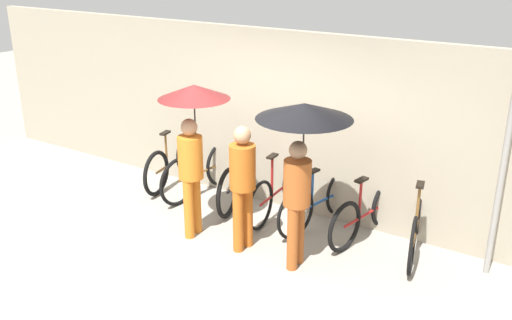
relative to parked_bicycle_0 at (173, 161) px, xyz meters
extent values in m
plane|color=gray|center=(1.99, -1.73, -0.37)|extent=(30.00, 30.00, 0.00)
cube|color=gray|center=(1.99, 0.25, 0.91)|extent=(11.98, 0.12, 2.55)
torus|color=black|center=(-0.09, 0.48, -0.02)|extent=(0.19, 0.70, 0.70)
torus|color=black|center=(0.10, -0.50, -0.02)|extent=(0.19, 0.70, 0.70)
cylinder|color=brown|center=(0.00, -0.01, -0.02)|extent=(0.22, 0.99, 0.04)
cylinder|color=brown|center=(0.03, -0.18, 0.25)|extent=(0.04, 0.04, 0.53)
cube|color=black|center=(0.03, -0.18, 0.53)|extent=(0.13, 0.21, 0.03)
cylinder|color=brown|center=(-0.09, 0.48, 0.35)|extent=(0.04, 0.04, 0.74)
cylinder|color=brown|center=(-0.09, 0.48, 0.72)|extent=(0.44, 0.11, 0.03)
torus|color=black|center=(0.71, 0.36, 0.00)|extent=(0.13, 0.73, 0.73)
torus|color=black|center=(0.61, -0.59, 0.00)|extent=(0.13, 0.73, 0.73)
cylinder|color=brown|center=(0.66, -0.11, 0.00)|extent=(0.14, 0.96, 0.04)
cylinder|color=brown|center=(0.65, -0.28, 0.26)|extent=(0.04, 0.04, 0.53)
cube|color=black|center=(0.65, -0.28, 0.54)|extent=(0.11, 0.21, 0.03)
cylinder|color=brown|center=(0.71, 0.36, 0.35)|extent=(0.04, 0.04, 0.70)
cylinder|color=brown|center=(0.71, 0.36, 0.70)|extent=(0.44, 0.07, 0.03)
torus|color=black|center=(1.21, 0.50, -0.01)|extent=(0.22, 0.72, 0.72)
torus|color=black|center=(1.44, -0.53, -0.01)|extent=(0.22, 0.72, 0.72)
cylinder|color=black|center=(1.33, -0.01, -0.01)|extent=(0.26, 1.03, 0.04)
cylinder|color=black|center=(1.37, -0.19, 0.29)|extent=(0.04, 0.04, 0.60)
cube|color=black|center=(1.37, -0.19, 0.61)|extent=(0.13, 0.21, 0.03)
cylinder|color=black|center=(1.21, 0.50, 0.36)|extent=(0.04, 0.04, 0.74)
cylinder|color=black|center=(1.21, 0.50, 0.73)|extent=(0.44, 0.12, 0.03)
torus|color=black|center=(1.95, 0.44, -0.03)|extent=(0.09, 0.69, 0.69)
torus|color=black|center=(2.02, -0.59, -0.03)|extent=(0.09, 0.69, 0.69)
cylinder|color=maroon|center=(1.99, -0.08, -0.03)|extent=(0.11, 1.04, 0.04)
cylinder|color=maroon|center=(2.00, -0.26, 0.26)|extent=(0.04, 0.04, 0.58)
cube|color=black|center=(2.00, -0.26, 0.57)|extent=(0.10, 0.21, 0.03)
cylinder|color=maroon|center=(1.95, 0.44, 0.32)|extent=(0.04, 0.04, 0.69)
cylinder|color=maroon|center=(1.95, 0.44, 0.66)|extent=(0.44, 0.06, 0.03)
torus|color=black|center=(2.75, 0.41, -0.01)|extent=(0.19, 0.70, 0.71)
torus|color=black|center=(2.55, -0.57, -0.01)|extent=(0.19, 0.70, 0.71)
cylinder|color=#19478C|center=(2.65, -0.08, -0.01)|extent=(0.24, 0.99, 0.04)
cylinder|color=#19478C|center=(2.62, -0.25, 0.22)|extent=(0.04, 0.04, 0.48)
cube|color=black|center=(2.62, -0.25, 0.48)|extent=(0.13, 0.21, 0.03)
cylinder|color=#19478C|center=(2.75, 0.41, 0.29)|extent=(0.04, 0.04, 0.61)
cylinder|color=#19478C|center=(2.75, 0.41, 0.59)|extent=(0.44, 0.12, 0.03)
torus|color=black|center=(3.40, 0.40, -0.03)|extent=(0.18, 0.67, 0.67)
torus|color=black|center=(3.22, -0.54, -0.03)|extent=(0.18, 0.67, 0.67)
cylinder|color=maroon|center=(3.31, -0.07, -0.03)|extent=(0.21, 0.95, 0.04)
cylinder|color=maroon|center=(3.28, -0.24, 0.23)|extent=(0.04, 0.04, 0.52)
cube|color=black|center=(3.28, -0.24, 0.50)|extent=(0.13, 0.21, 0.03)
cylinder|color=maroon|center=(3.40, 0.40, 0.34)|extent=(0.04, 0.04, 0.74)
cylinder|color=maroon|center=(3.40, 0.40, 0.71)|extent=(0.44, 0.11, 0.03)
torus|color=black|center=(3.86, 0.42, -0.02)|extent=(0.19, 0.69, 0.70)
torus|color=black|center=(4.09, -0.59, -0.02)|extent=(0.19, 0.69, 0.70)
cylinder|color=brown|center=(3.98, -0.08, -0.02)|extent=(0.26, 1.01, 0.04)
cylinder|color=brown|center=(4.02, -0.26, 0.29)|extent=(0.04, 0.04, 0.62)
cube|color=black|center=(4.02, -0.26, 0.61)|extent=(0.13, 0.21, 0.03)
cylinder|color=brown|center=(3.86, 0.42, 0.31)|extent=(0.04, 0.04, 0.65)
cylinder|color=brown|center=(3.86, 0.42, 0.63)|extent=(0.44, 0.12, 0.03)
cylinder|color=#C66B1E|center=(1.38, -1.30, 0.04)|extent=(0.13, 0.13, 0.81)
cylinder|color=#C66B1E|center=(1.36, -1.12, 0.04)|extent=(0.13, 0.13, 0.81)
cylinder|color=#C66B1E|center=(1.37, -1.21, 0.72)|extent=(0.32, 0.32, 0.55)
sphere|color=tan|center=(1.37, -1.21, 1.12)|extent=(0.21, 0.21, 0.21)
cylinder|color=#332D28|center=(1.35, -1.07, 1.10)|extent=(0.02, 0.02, 0.70)
cone|color=#591919|center=(1.35, -1.07, 1.54)|extent=(0.91, 0.91, 0.18)
cylinder|color=#B25619|center=(2.11, -1.25, 0.04)|extent=(0.13, 0.13, 0.82)
cylinder|color=#B25619|center=(2.14, -1.07, 0.04)|extent=(0.13, 0.13, 0.82)
cylinder|color=#B25619|center=(2.12, -1.16, 0.73)|extent=(0.32, 0.32, 0.56)
sphere|color=tan|center=(2.12, -1.16, 1.14)|extent=(0.21, 0.21, 0.21)
cylinder|color=#9E4C1E|center=(2.89, -1.26, 0.03)|extent=(0.13, 0.13, 0.80)
cylinder|color=#9E4C1E|center=(2.87, -1.08, 0.03)|extent=(0.13, 0.13, 0.80)
cylinder|color=#9E4C1E|center=(2.88, -1.17, 0.70)|extent=(0.32, 0.32, 0.54)
sphere|color=#997051|center=(2.88, -1.17, 1.10)|extent=(0.21, 0.21, 0.21)
cylinder|color=#332D28|center=(2.87, -1.03, 1.08)|extent=(0.02, 0.02, 0.69)
cone|color=black|center=(2.87, -1.03, 1.51)|extent=(1.10, 1.10, 0.18)
cylinder|color=gray|center=(4.85, -0.10, 0.86)|extent=(0.07, 0.07, 2.45)
camera|label=1|loc=(5.69, -6.44, 3.23)|focal=40.00mm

